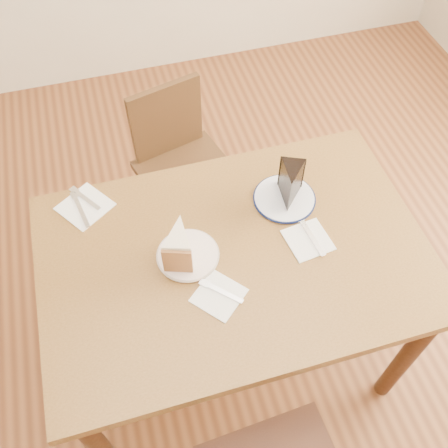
% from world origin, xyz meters
% --- Properties ---
extents(ground, '(4.00, 4.00, 0.00)m').
position_xyz_m(ground, '(0.00, 0.00, 0.00)').
color(ground, '#4F2915').
rests_on(ground, ground).
extents(table, '(1.20, 0.80, 0.75)m').
position_xyz_m(table, '(0.00, 0.00, 0.65)').
color(table, '#4F3215').
rests_on(table, ground).
extents(chair_far, '(0.47, 0.47, 0.77)m').
position_xyz_m(chair_far, '(-0.02, 0.70, 0.43)').
color(chair_far, black).
rests_on(chair_far, ground).
extents(plate_cream, '(0.18, 0.18, 0.01)m').
position_xyz_m(plate_cream, '(-0.14, 0.03, 0.76)').
color(plate_cream, silver).
rests_on(plate_cream, table).
extents(plate_navy, '(0.20, 0.20, 0.01)m').
position_xyz_m(plate_navy, '(0.22, 0.16, 0.76)').
color(plate_navy, white).
rests_on(plate_navy, table).
extents(carrot_cake, '(0.12, 0.14, 0.10)m').
position_xyz_m(carrot_cake, '(-0.16, 0.04, 0.81)').
color(carrot_cake, white).
rests_on(carrot_cake, plate_cream).
extents(chocolate_cake, '(0.12, 0.13, 0.12)m').
position_xyz_m(chocolate_cake, '(0.23, 0.15, 0.82)').
color(chocolate_cake, black).
rests_on(chocolate_cake, plate_navy).
extents(napkin_cream, '(0.18, 0.18, 0.00)m').
position_xyz_m(napkin_cream, '(-0.09, -0.13, 0.75)').
color(napkin_cream, white).
rests_on(napkin_cream, table).
extents(napkin_navy, '(0.15, 0.15, 0.00)m').
position_xyz_m(napkin_navy, '(0.24, -0.02, 0.75)').
color(napkin_navy, white).
rests_on(napkin_navy, table).
extents(napkin_spare, '(0.20, 0.20, 0.00)m').
position_xyz_m(napkin_spare, '(-0.42, 0.31, 0.75)').
color(napkin_spare, white).
rests_on(napkin_spare, table).
extents(fork_cream, '(0.11, 0.11, 0.00)m').
position_xyz_m(fork_cream, '(-0.08, -0.12, 0.76)').
color(fork_cream, white).
rests_on(fork_cream, napkin_cream).
extents(knife_navy, '(0.04, 0.17, 0.00)m').
position_xyz_m(knife_navy, '(0.25, -0.01, 0.76)').
color(knife_navy, silver).
rests_on(knife_navy, napkin_navy).
extents(fork_spare, '(0.09, 0.12, 0.00)m').
position_xyz_m(fork_spare, '(-0.42, 0.34, 0.76)').
color(fork_spare, silver).
rests_on(fork_spare, napkin_spare).
extents(knife_spare, '(0.04, 0.16, 0.00)m').
position_xyz_m(knife_spare, '(-0.44, 0.30, 0.76)').
color(knife_spare, white).
rests_on(knife_spare, napkin_spare).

